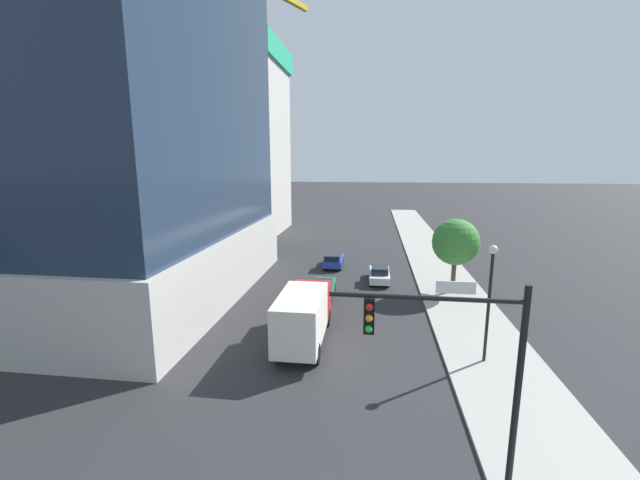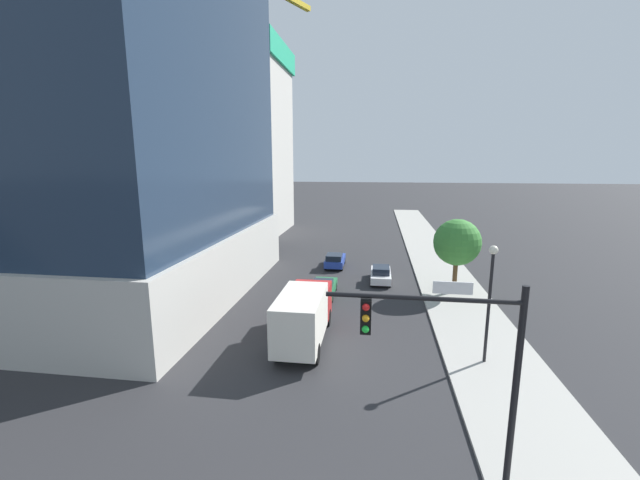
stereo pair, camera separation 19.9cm
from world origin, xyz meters
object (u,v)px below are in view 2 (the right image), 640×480
object	(u,v)px
street_tree	(457,243)
car_blue	(335,260)
construction_building	(239,132)
traffic_light_pole	(453,353)
car_white	(381,274)
street_lamp	(490,288)
car_green	(323,288)
box_truck	(304,314)

from	to	relation	value
street_tree	car_blue	world-z (taller)	street_tree
construction_building	car_blue	bearing A→B (deg)	-50.00
street_tree	construction_building	bearing A→B (deg)	135.49
traffic_light_pole	car_white	size ratio (longest dim) A/B	1.62
street_lamp	car_white	world-z (taller)	street_lamp
street_tree	car_green	world-z (taller)	street_tree
car_white	car_green	world-z (taller)	car_white
street_lamp	car_white	size ratio (longest dim) A/B	1.45
car_white	car_blue	xyz separation A→B (m)	(-4.49, 4.34, 0.03)
street_lamp	traffic_light_pole	bearing A→B (deg)	-111.05
car_green	box_truck	distance (m)	8.48
car_blue	construction_building	bearing A→B (deg)	130.00
car_blue	traffic_light_pole	bearing A→B (deg)	-76.97
street_tree	street_lamp	bearing A→B (deg)	-92.65
car_white	box_truck	xyz separation A→B (m)	(-4.49, -12.84, 1.14)
car_white	street_lamp	bearing A→B (deg)	-69.26
car_white	box_truck	bearing A→B (deg)	-109.26
box_truck	construction_building	bearing A→B (deg)	113.84
traffic_light_pole	box_truck	bearing A→B (deg)	122.27
street_lamp	street_tree	world-z (taller)	street_lamp
traffic_light_pole	street_tree	size ratio (longest dim) A/B	1.18
traffic_light_pole	street_tree	xyz separation A→B (m)	(3.98, 20.39, -0.72)
traffic_light_pole	car_blue	bearing A→B (deg)	103.03
construction_building	car_white	xyz separation A→B (m)	(20.53, -23.45, -13.89)
construction_building	car_white	size ratio (longest dim) A/B	7.82
street_lamp	car_blue	bearing A→B (deg)	118.16
street_lamp	construction_building	bearing A→B (deg)	124.65
construction_building	street_lamp	size ratio (longest dim) A/B	5.39
construction_building	box_truck	distance (m)	41.68
car_white	construction_building	bearing A→B (deg)	131.19
car_green	street_lamp	bearing A→B (deg)	-43.97
car_white	car_green	xyz separation A→B (m)	(-4.49, -4.45, -0.02)
traffic_light_pole	car_green	bearing A→B (deg)	108.89
construction_building	street_tree	world-z (taller)	construction_building
street_tree	car_white	bearing A→B (deg)	157.48
construction_building	traffic_light_pole	world-z (taller)	construction_building
traffic_light_pole	car_blue	world-z (taller)	traffic_light_pole
street_tree	box_truck	xyz separation A→B (m)	(-10.25, -10.45, -2.33)
street_lamp	car_white	xyz separation A→B (m)	(-5.24, 13.83, -3.45)
box_truck	street_lamp	bearing A→B (deg)	-5.76
box_truck	car_green	bearing A→B (deg)	90.00
construction_building	box_truck	xyz separation A→B (m)	(16.04, -36.30, -12.76)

